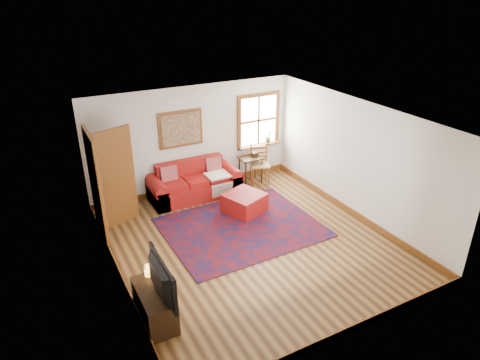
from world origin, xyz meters
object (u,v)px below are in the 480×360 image
red_ottoman (244,203)px  side_table (251,162)px  ladder_back_chair (259,162)px  media_cabinet (155,305)px  red_leather_sofa (194,185)px

red_ottoman → side_table: (0.87, 1.28, 0.33)m
ladder_back_chair → media_cabinet: size_ratio=1.00×
side_table → ladder_back_chair: (0.20, -0.08, -0.03)m
red_leather_sofa → media_cabinet: size_ratio=2.19×
side_table → ladder_back_chair: size_ratio=0.69×
red_ottoman → ladder_back_chair: size_ratio=0.78×
red_leather_sofa → ladder_back_chair: ladder_back_chair is taller
red_leather_sofa → media_cabinet: 4.08m
side_table → media_cabinet: size_ratio=0.70×
red_leather_sofa → side_table: red_leather_sofa is taller
ladder_back_chair → media_cabinet: 5.16m
side_table → media_cabinet: bearing=-135.6°
side_table → media_cabinet: 5.06m
red_leather_sofa → red_ottoman: 1.41m
red_ottoman → ladder_back_chair: bearing=27.5°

